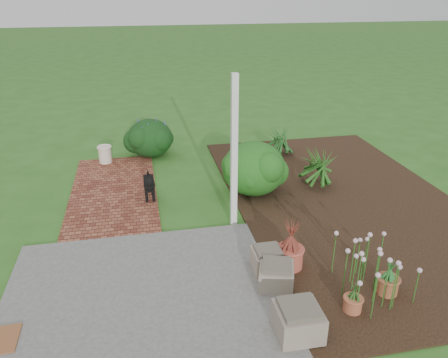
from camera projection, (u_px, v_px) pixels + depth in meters
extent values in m
plane|color=#2E5E1D|center=(217.00, 229.00, 7.16)|extent=(80.00, 80.00, 0.00)
cube|color=#595957|center=(143.00, 309.00, 5.36)|extent=(3.50, 3.50, 0.04)
cube|color=maroon|center=(114.00, 191.00, 8.42)|extent=(1.60, 3.50, 0.04)
cube|color=black|center=(345.00, 201.00, 8.06)|extent=(4.00, 7.00, 0.03)
cube|color=white|center=(234.00, 154.00, 6.80)|extent=(0.10, 0.10, 2.50)
cube|color=#716557|center=(298.00, 322.00, 4.89)|extent=(0.50, 0.50, 0.33)
cube|color=gray|center=(276.00, 276.00, 5.69)|extent=(0.56, 0.56, 0.29)
cube|color=gray|center=(268.00, 260.00, 6.04)|extent=(0.41, 0.41, 0.27)
cube|color=black|center=(149.00, 183.00, 7.99)|extent=(0.19, 0.41, 0.18)
cylinder|color=black|center=(147.00, 197.00, 7.92)|extent=(0.05, 0.05, 0.21)
cylinder|color=black|center=(154.00, 196.00, 7.94)|extent=(0.05, 0.05, 0.21)
cylinder|color=black|center=(146.00, 190.00, 8.19)|extent=(0.05, 0.05, 0.21)
cylinder|color=black|center=(153.00, 189.00, 8.21)|extent=(0.05, 0.05, 0.21)
sphere|color=black|center=(149.00, 182.00, 7.70)|extent=(0.17, 0.17, 0.17)
cone|color=black|center=(148.00, 173.00, 8.13)|extent=(0.07, 0.13, 0.15)
cylinder|color=beige|center=(105.00, 154.00, 9.66)|extent=(0.37, 0.37, 0.37)
ellipsoid|color=#16360A|center=(254.00, 167.00, 8.18)|extent=(1.46, 1.46, 1.01)
cylinder|color=#B9503E|center=(290.00, 257.00, 6.10)|extent=(0.38, 0.38, 0.30)
cylinder|color=#975533|center=(387.00, 285.00, 5.59)|extent=(0.36, 0.36, 0.23)
cylinder|color=#AA5A39|center=(353.00, 304.00, 5.29)|extent=(0.29, 0.29, 0.19)
ellipsoid|color=black|center=(150.00, 137.00, 10.08)|extent=(1.25, 1.25, 0.88)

